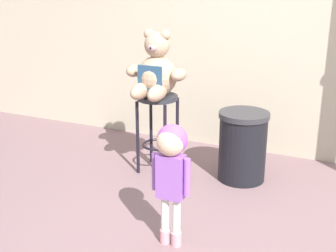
% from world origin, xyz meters
% --- Properties ---
extents(ground_plane, '(24.00, 24.00, 0.00)m').
position_xyz_m(ground_plane, '(0.00, 0.00, 0.00)').
color(ground_plane, '#795D61').
extents(bar_stool_with_teddy, '(0.39, 0.39, 0.78)m').
position_xyz_m(bar_stool_with_teddy, '(-0.68, 1.22, 0.56)').
color(bar_stool_with_teddy, '#272930').
rests_on(bar_stool_with_teddy, ground_plane).
extents(teddy_bear, '(0.60, 0.54, 0.63)m').
position_xyz_m(teddy_bear, '(-0.68, 1.19, 1.01)').
color(teddy_bear, tan).
rests_on(teddy_bear, bar_stool_with_teddy).
extents(child_walking, '(0.29, 0.23, 0.92)m').
position_xyz_m(child_walking, '(-0.01, 0.05, 0.67)').
color(child_walking, pink).
rests_on(child_walking, ground_plane).
extents(trash_bin, '(0.48, 0.48, 0.67)m').
position_xyz_m(trash_bin, '(0.15, 1.36, 0.34)').
color(trash_bin, black).
rests_on(trash_bin, ground_plane).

